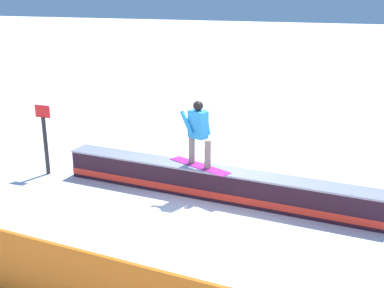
% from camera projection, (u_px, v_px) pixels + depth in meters
% --- Properties ---
extents(ground_plane, '(120.00, 120.00, 0.00)m').
position_uv_depth(ground_plane, '(215.00, 197.00, 10.65)').
color(ground_plane, white).
extents(grind_box, '(7.30, 1.12, 0.68)m').
position_uv_depth(grind_box, '(215.00, 184.00, 10.56)').
color(grind_box, black).
rests_on(grind_box, ground_plane).
extents(snowboarder, '(1.56, 0.90, 1.47)m').
position_uv_depth(snowboarder, '(198.00, 131.00, 10.37)').
color(snowboarder, '#B7218E').
rests_on(snowboarder, grind_box).
extents(trail_marker, '(0.40, 0.10, 1.76)m').
position_uv_depth(trail_marker, '(45.00, 138.00, 11.72)').
color(trail_marker, '#262628').
rests_on(trail_marker, ground_plane).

